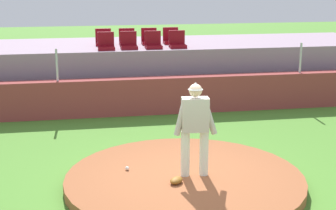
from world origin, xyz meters
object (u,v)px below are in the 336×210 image
Objects in this scene: baseball at (127,168)px; stadium_chair_2 at (153,43)px; fielding_glove at (176,180)px; stadium_chair_4 at (103,40)px; stadium_chair_7 at (171,39)px; stadium_chair_6 at (149,39)px; pitcher at (195,122)px; stadium_chair_0 at (106,44)px; stadium_chair_5 at (127,40)px; stadium_chair_3 at (177,42)px; stadium_chair_1 at (129,43)px.

stadium_chair_2 is (1.37, 5.84, 1.59)m from baseball.
fielding_glove is 7.75m from stadium_chair_4.
stadium_chair_4 and stadium_chair_7 have the same top height.
fielding_glove is 7.69m from stadium_chair_6.
stadium_chair_2 and stadium_chair_7 have the same top height.
fielding_glove is 0.60× the size of stadium_chair_4.
stadium_chair_2 and stadium_chair_4 have the same top height.
stadium_chair_2 is 1.00× the size of stadium_chair_7.
pitcher is 6.42m from stadium_chair_0.
fielding_glove is (0.80, -0.78, 0.02)m from baseball.
pitcher is 3.52× the size of stadium_chair_0.
stadium_chair_5 is at bearing 84.21° from baseball.
stadium_chair_3 is at bearing 70.26° from baseball.
stadium_chair_3 is at bearing 86.80° from pitcher.
baseball is 6.03m from stadium_chair_0.
stadium_chair_7 is (1.27, 7.54, 1.57)m from fielding_glove.
stadium_chair_2 and stadium_chair_6 have the same top height.
stadium_chair_3 is at bearing 148.24° from stadium_chair_5.
stadium_chair_5 is at bearing -92.11° from stadium_chair_1.
stadium_chair_5 is at bearing 177.58° from stadium_chair_4.
stadium_chair_7 is (1.42, 0.89, 0.00)m from stadium_chair_1.
stadium_chair_6 is (0.58, 7.50, 1.57)m from fielding_glove.
fielding_glove is at bearing 97.09° from stadium_chair_0.
stadium_chair_4 is at bearing -1.49° from stadium_chair_6.
stadium_chair_3 is (0.73, 0.01, 0.00)m from stadium_chair_2.
pitcher is 6.34m from stadium_chair_2.
stadium_chair_5 reaches higher than baseball.
stadium_chair_1 is 1.00× the size of stadium_chair_7.
fielding_glove is at bearing -44.25° from baseball.
stadium_chair_5 is 1.00× the size of stadium_chair_6.
stadium_chair_4 reaches higher than pitcher.
stadium_chair_0 reaches higher than pitcher.
stadium_chair_4 is 0.73m from stadium_chair_5.
stadium_chair_5 is 0.70m from stadium_chair_6.
stadium_chair_6 is 1.00× the size of stadium_chair_7.
fielding_glove is 6.83m from stadium_chair_1.
stadium_chair_7 is (0.87, 7.22, 0.61)m from pitcher.
stadium_chair_1 is at bearing 99.86° from pitcher.
stadium_chair_2 is (0.72, -0.02, 0.00)m from stadium_chair_1.
stadium_chair_1 is (0.67, 0.05, 0.00)m from stadium_chair_0.
fielding_glove is at bearing 96.40° from stadium_chair_4.
baseball is 0.15× the size of stadium_chair_7.
stadium_chair_1 is 1.00× the size of stadium_chair_4.
stadium_chair_6 is at bearing 3.28° from stadium_chair_7.
stadium_chair_2 reaches higher than pitcher.
pitcher is 5.87× the size of fielding_glove.
stadium_chair_0 is at bearing 0.99° from stadium_chair_3.
fielding_glove is at bearing 85.10° from stadium_chair_2.
stadium_chair_6 is at bearing -146.69° from fielding_glove.
stadium_chair_5 is (-0.12, 7.51, 1.57)m from fielding_glove.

